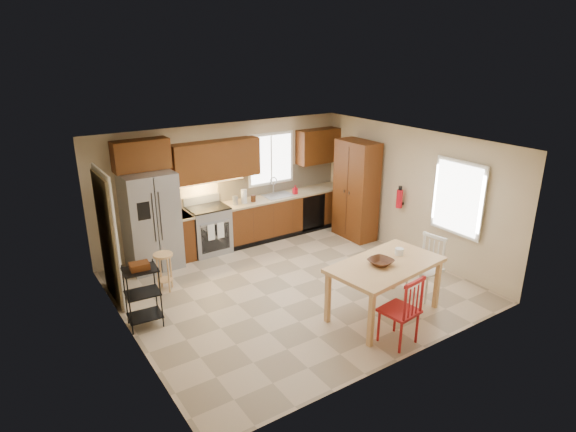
% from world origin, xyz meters
% --- Properties ---
extents(floor, '(5.50, 5.50, 0.00)m').
position_xyz_m(floor, '(0.00, 0.00, 0.00)').
color(floor, tan).
rests_on(floor, ground).
extents(ceiling, '(5.50, 5.00, 0.02)m').
position_xyz_m(ceiling, '(0.00, 0.00, 2.50)').
color(ceiling, silver).
rests_on(ceiling, ground).
extents(wall_back, '(5.50, 0.02, 2.50)m').
position_xyz_m(wall_back, '(0.00, 2.50, 1.25)').
color(wall_back, '#CCB793').
rests_on(wall_back, ground).
extents(wall_front, '(5.50, 0.02, 2.50)m').
position_xyz_m(wall_front, '(0.00, -2.50, 1.25)').
color(wall_front, '#CCB793').
rests_on(wall_front, ground).
extents(wall_left, '(0.02, 5.00, 2.50)m').
position_xyz_m(wall_left, '(-2.75, 0.00, 1.25)').
color(wall_left, '#CCB793').
rests_on(wall_left, ground).
extents(wall_right, '(0.02, 5.00, 2.50)m').
position_xyz_m(wall_right, '(2.75, 0.00, 1.25)').
color(wall_right, '#CCB793').
rests_on(wall_right, ground).
extents(refrigerator, '(0.92, 0.75, 1.82)m').
position_xyz_m(refrigerator, '(-1.70, 2.12, 0.91)').
color(refrigerator, gray).
rests_on(refrigerator, floor).
extents(range_stove, '(0.76, 0.63, 0.92)m').
position_xyz_m(range_stove, '(-0.55, 2.19, 0.46)').
color(range_stove, gray).
rests_on(range_stove, floor).
extents(base_cabinet_narrow, '(0.30, 0.60, 0.90)m').
position_xyz_m(base_cabinet_narrow, '(-1.10, 2.20, 0.45)').
color(base_cabinet_narrow, '#592710').
rests_on(base_cabinet_narrow, floor).
extents(base_cabinet_run, '(2.92, 0.60, 0.90)m').
position_xyz_m(base_cabinet_run, '(1.29, 2.20, 0.45)').
color(base_cabinet_run, '#592710').
rests_on(base_cabinet_run, floor).
extents(dishwasher, '(0.60, 0.02, 0.78)m').
position_xyz_m(dishwasher, '(1.85, 1.91, 0.45)').
color(dishwasher, black).
rests_on(dishwasher, floor).
extents(backsplash, '(2.92, 0.03, 0.55)m').
position_xyz_m(backsplash, '(1.29, 2.48, 1.18)').
color(backsplash, beige).
rests_on(backsplash, wall_back).
extents(upper_over_fridge, '(1.00, 0.35, 0.55)m').
position_xyz_m(upper_over_fridge, '(-1.70, 2.33, 2.10)').
color(upper_over_fridge, '#58320E').
rests_on(upper_over_fridge, wall_back).
extents(upper_left_block, '(1.80, 0.35, 0.75)m').
position_xyz_m(upper_left_block, '(-0.25, 2.33, 1.83)').
color(upper_left_block, '#58320E').
rests_on(upper_left_block, wall_back).
extents(upper_right_block, '(1.00, 0.35, 0.75)m').
position_xyz_m(upper_right_block, '(2.25, 2.33, 1.83)').
color(upper_right_block, '#58320E').
rests_on(upper_right_block, wall_back).
extents(window_back, '(1.12, 0.04, 1.12)m').
position_xyz_m(window_back, '(1.10, 2.48, 1.65)').
color(window_back, white).
rests_on(window_back, wall_back).
extents(sink, '(0.62, 0.46, 0.16)m').
position_xyz_m(sink, '(1.10, 2.20, 0.86)').
color(sink, gray).
rests_on(sink, base_cabinet_run).
extents(undercab_glow, '(1.60, 0.30, 0.01)m').
position_xyz_m(undercab_glow, '(-0.55, 2.30, 1.43)').
color(undercab_glow, '#FFBF66').
rests_on(undercab_glow, wall_back).
extents(soap_bottle, '(0.09, 0.09, 0.19)m').
position_xyz_m(soap_bottle, '(1.48, 2.10, 1.00)').
color(soap_bottle, red).
rests_on(soap_bottle, base_cabinet_run).
extents(paper_towel, '(0.12, 0.12, 0.28)m').
position_xyz_m(paper_towel, '(0.25, 2.15, 1.04)').
color(paper_towel, white).
rests_on(paper_towel, base_cabinet_run).
extents(canister_steel, '(0.11, 0.11, 0.18)m').
position_xyz_m(canister_steel, '(0.05, 2.15, 0.99)').
color(canister_steel, gray).
rests_on(canister_steel, base_cabinet_run).
extents(canister_wood, '(0.10, 0.10, 0.14)m').
position_xyz_m(canister_wood, '(0.45, 2.12, 0.97)').
color(canister_wood, '#462512').
rests_on(canister_wood, base_cabinet_run).
extents(pantry, '(0.50, 0.95, 2.10)m').
position_xyz_m(pantry, '(2.43, 1.20, 1.05)').
color(pantry, '#592710').
rests_on(pantry, floor).
extents(fire_extinguisher, '(0.12, 0.12, 0.36)m').
position_xyz_m(fire_extinguisher, '(2.63, 0.15, 1.10)').
color(fire_extinguisher, red).
rests_on(fire_extinguisher, wall_right).
extents(window_right, '(0.04, 1.02, 1.32)m').
position_xyz_m(window_right, '(2.68, -1.15, 1.45)').
color(window_right, white).
rests_on(window_right, wall_right).
extents(doorway, '(0.04, 0.95, 2.10)m').
position_xyz_m(doorway, '(-2.67, 1.30, 1.05)').
color(doorway, '#8C7A59').
rests_on(doorway, wall_left).
extents(dining_table, '(1.87, 1.21, 0.86)m').
position_xyz_m(dining_table, '(0.67, -1.51, 0.43)').
color(dining_table, tan).
rests_on(dining_table, floor).
extents(chair_red, '(0.54, 0.54, 1.03)m').
position_xyz_m(chair_red, '(0.32, -2.16, 0.52)').
color(chair_red, '#A91A1B').
rests_on(chair_red, floor).
extents(chair_white, '(0.54, 0.54, 1.03)m').
position_xyz_m(chair_white, '(1.62, -1.46, 0.52)').
color(chair_white, white).
rests_on(chair_white, floor).
extents(table_bowl, '(0.40, 0.40, 0.09)m').
position_xyz_m(table_bowl, '(0.56, -1.51, 0.87)').
color(table_bowl, '#462512').
rests_on(table_bowl, dining_table).
extents(table_jar, '(0.16, 0.16, 0.17)m').
position_xyz_m(table_jar, '(1.05, -1.40, 0.90)').
color(table_jar, white).
rests_on(table_jar, dining_table).
extents(bar_stool, '(0.41, 0.41, 0.67)m').
position_xyz_m(bar_stool, '(-1.86, 1.11, 0.33)').
color(bar_stool, tan).
rests_on(bar_stool, floor).
extents(utility_cart, '(0.52, 0.42, 0.97)m').
position_xyz_m(utility_cart, '(-2.50, 0.21, 0.48)').
color(utility_cart, black).
rests_on(utility_cart, floor).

